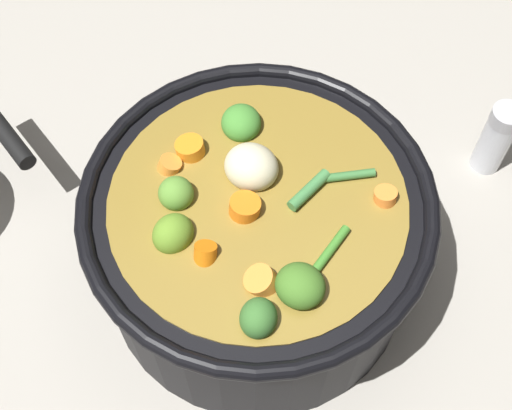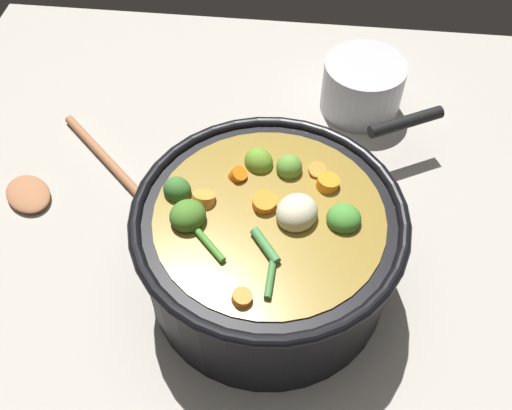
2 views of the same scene
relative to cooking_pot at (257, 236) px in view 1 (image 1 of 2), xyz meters
name	(u,v)px [view 1 (image 1 of 2)]	position (x,y,z in m)	size (l,w,h in m)	color
ground_plane	(257,271)	(0.00, 0.00, -0.07)	(1.10, 1.10, 0.00)	#9E998E
cooking_pot	(257,236)	(0.00, 0.00, 0.00)	(0.30, 0.30, 0.16)	black
salt_shaker	(496,139)	(-0.08, 0.27, -0.03)	(0.03, 0.03, 0.09)	silver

